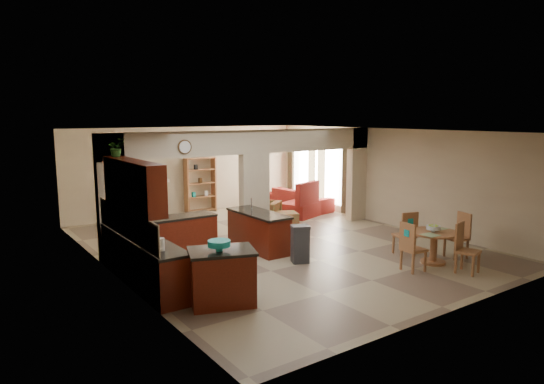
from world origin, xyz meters
TOP-DOWN VIEW (x-y plane):
  - floor at (0.00, 0.00)m, footprint 10.00×10.00m
  - ceiling at (0.00, 0.00)m, footprint 10.00×10.00m
  - wall_back at (0.00, 5.00)m, footprint 8.00×0.00m
  - wall_front at (0.00, -5.00)m, footprint 8.00×0.00m
  - wall_left at (-4.00, 0.00)m, footprint 0.00×10.00m
  - wall_right at (4.00, 0.00)m, footprint 0.00×10.00m
  - partition_left_pier at (-3.70, 1.00)m, footprint 0.60×0.25m
  - partition_center_pier at (0.00, 1.00)m, footprint 0.80×0.25m
  - partition_right_pier at (3.70, 1.00)m, footprint 0.60×0.25m
  - partition_header at (0.00, 1.00)m, footprint 8.00×0.25m
  - kitchen_counter at (-3.26, -0.25)m, footprint 2.52×3.29m
  - upper_cabinets at (-3.82, -0.80)m, footprint 0.35×2.40m
  - peninsula at (-0.60, -0.11)m, footprint 0.70×1.85m
  - wall_clock at (-2.00, 0.85)m, footprint 0.34×0.03m
  - rug at (1.20, 2.10)m, footprint 1.60×1.30m
  - fireplace at (-1.60, 4.83)m, footprint 1.60×0.35m
  - shelving_unit at (0.35, 4.82)m, footprint 1.00×0.32m
  - window_a at (3.97, 2.30)m, footprint 0.02×0.90m
  - window_b at (3.97, 4.00)m, footprint 0.02×0.90m
  - glazed_door at (3.97, 3.15)m, footprint 0.02×0.70m
  - drape_a_left at (3.93, 1.70)m, footprint 0.10×0.28m
  - drape_a_right at (3.93, 2.90)m, footprint 0.10×0.28m
  - drape_b_left at (3.93, 3.40)m, footprint 0.10×0.28m
  - drape_b_right at (3.93, 4.60)m, footprint 0.10×0.28m
  - ceiling_fan at (1.50, 3.00)m, footprint 1.00×1.00m
  - kitchen_island at (-2.96, -2.56)m, footprint 1.30×1.11m
  - teal_bowl at (-3.02, -2.60)m, footprint 0.38×0.38m
  - trash_can at (-0.42, -1.47)m, footprint 0.45×0.42m
  - dining_table at (1.91, -3.18)m, footprint 1.03×1.03m
  - fruit_bowl at (1.85, -3.19)m, footprint 0.30×0.30m
  - sofa at (3.30, 3.28)m, footprint 2.48×1.19m
  - chaise at (2.57, 2.33)m, footprint 1.38×1.25m
  - armchair at (1.11, 2.09)m, footprint 1.03×1.03m
  - ottoman at (1.35, 1.40)m, footprint 0.76×0.76m
  - plant at (-3.82, 0.08)m, footprint 0.40×0.37m
  - chair_north at (1.89, -2.45)m, footprint 0.52×0.52m
  - chair_east at (2.76, -3.23)m, footprint 0.51×0.51m
  - chair_south at (1.90, -3.91)m, footprint 0.51×0.51m
  - chair_west at (1.05, -3.25)m, footprint 0.46×0.46m

SIDE VIEW (x-z plane):
  - floor at x=0.00m, z-range 0.00..0.00m
  - rug at x=1.20m, z-range 0.00..0.01m
  - ottoman at x=1.35m, z-range 0.00..0.43m
  - chaise at x=2.57m, z-range 0.00..0.45m
  - armchair at x=1.11m, z-range 0.00..0.68m
  - sofa at x=3.30m, z-range 0.00..0.70m
  - trash_can at x=-0.42m, z-range 0.00..0.76m
  - peninsula at x=-0.60m, z-range 0.00..0.91m
  - kitchen_counter at x=-3.26m, z-range -0.27..1.20m
  - dining_table at x=1.91m, z-range 0.12..0.83m
  - kitchen_island at x=-2.96m, z-range 0.00..0.96m
  - chair_north at x=1.89m, z-range 0.04..1.07m
  - chair_east at x=2.76m, z-range 0.04..1.07m
  - chair_south at x=1.90m, z-range 0.04..1.07m
  - chair_west at x=1.05m, z-range 0.04..1.07m
  - fireplace at x=-1.60m, z-range 0.01..1.21m
  - fruit_bowl at x=1.85m, z-range 0.70..0.86m
  - shelving_unit at x=0.35m, z-range 0.00..1.80m
  - teal_bowl at x=-3.02m, z-range 0.95..1.13m
  - glazed_door at x=3.97m, z-range 0.00..2.10m
  - partition_center_pier at x=0.00m, z-range 0.00..2.20m
  - drape_a_left at x=3.93m, z-range 0.05..2.35m
  - drape_a_right at x=3.93m, z-range 0.05..2.35m
  - drape_b_left at x=3.93m, z-range 0.05..2.35m
  - drape_b_right at x=3.93m, z-range 0.05..2.35m
  - window_a at x=3.97m, z-range 0.25..2.15m
  - window_b at x=3.97m, z-range 0.25..2.15m
  - partition_left_pier at x=-3.70m, z-range 0.00..2.80m
  - partition_right_pier at x=3.70m, z-range 0.00..2.80m
  - wall_back at x=0.00m, z-range -2.60..5.40m
  - wall_front at x=0.00m, z-range -2.60..5.40m
  - wall_left at x=-4.00m, z-range -3.60..6.40m
  - wall_right at x=4.00m, z-range -3.60..6.40m
  - upper_cabinets at x=-3.82m, z-range 1.47..2.37m
  - wall_clock at x=-2.00m, z-range 2.28..2.62m
  - partition_header at x=0.00m, z-range 2.20..2.80m
  - plant at x=-3.82m, z-range 2.37..2.74m
  - ceiling_fan at x=1.50m, z-range 2.51..2.61m
  - ceiling at x=0.00m, z-range 2.80..2.80m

